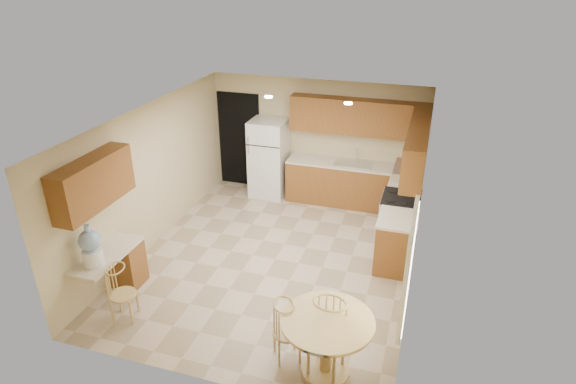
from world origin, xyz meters
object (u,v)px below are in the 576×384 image
(chair_table_a, at_px, (285,329))
(chair_table_b, at_px, (325,339))
(water_crock, at_px, (91,247))
(refrigerator, at_px, (269,158))
(stove, at_px, (399,219))
(dining_table, at_px, (327,339))
(chair_desk, at_px, (118,292))

(chair_table_a, xyz_separation_m, chair_table_b, (0.53, -0.13, 0.11))
(water_crock, bearing_deg, refrigerator, 76.51)
(stove, distance_m, dining_table, 3.42)
(refrigerator, xyz_separation_m, stove, (2.88, -1.22, -0.36))
(refrigerator, bearing_deg, water_crock, -103.49)
(chair_table_a, distance_m, chair_table_b, 0.56)
(refrigerator, xyz_separation_m, dining_table, (2.35, -4.60, -0.29))
(chair_table_a, bearing_deg, stove, 131.25)
(stove, relative_size, dining_table, 0.98)
(dining_table, relative_size, chair_table_b, 1.08)
(chair_desk, bearing_deg, stove, 119.39)
(stove, distance_m, chair_desk, 4.80)
(refrigerator, bearing_deg, chair_table_a, -68.31)
(chair_table_b, bearing_deg, stove, -90.55)
(dining_table, bearing_deg, refrigerator, 117.06)
(stove, relative_size, chair_desk, 1.30)
(stove, bearing_deg, chair_desk, -136.39)
(stove, relative_size, water_crock, 1.73)
(refrigerator, distance_m, chair_table_b, 5.26)
(stove, xyz_separation_m, water_crock, (-3.92, -3.16, 0.58))
(stove, distance_m, chair_table_a, 3.51)
(refrigerator, bearing_deg, chair_table_b, -63.43)
(dining_table, distance_m, chair_table_b, 0.13)
(chair_table_b, bearing_deg, refrigerator, -55.39)
(dining_table, bearing_deg, water_crock, 176.26)
(water_crock, bearing_deg, chair_table_b, -5.40)
(dining_table, height_order, chair_table_a, chair_table_a)
(chair_table_a, bearing_deg, chair_desk, -122.18)
(water_crock, bearing_deg, stove, 38.82)
(chair_table_b, height_order, chair_desk, chair_table_b)
(refrigerator, relative_size, chair_desk, 1.99)
(dining_table, relative_size, chair_table_a, 1.32)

